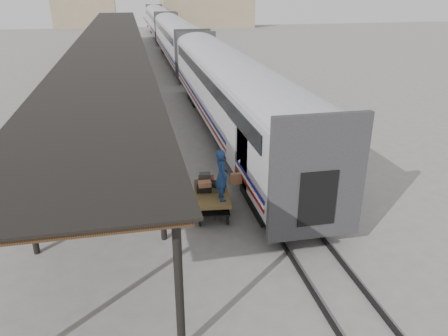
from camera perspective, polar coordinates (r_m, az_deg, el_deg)
The scene contains 11 objects.
ground at distance 17.07m, azimuth -3.83°, elevation -5.22°, with size 160.00×160.00×0.00m, color slate.
train at distance 49.30m, azimuth -6.13°, elevation 16.52°, with size 3.45×76.01×4.01m.
canopy at distance 39.17m, azimuth -14.57°, elevation 16.27°, with size 4.90×64.30×4.15m.
rails at distance 49.86m, azimuth -6.02°, elevation 13.54°, with size 1.54×150.00×0.12m.
building_far at distance 94.40m, azimuth -2.38°, elevation 20.38°, with size 18.00×10.00×8.00m, color tan.
building_left at distance 97.40m, azimuth -17.68°, elevation 18.89°, with size 12.00×8.00×6.00m, color tan.
baggage_cart at distance 16.43m, azimuth -1.62°, elevation -3.82°, with size 1.50×2.52×0.86m.
suitcase_stack at distance 16.54m, azimuth -1.97°, elevation -2.03°, with size 1.29×1.16×0.57m.
luggage_tug at distance 34.43m, azimuth -13.86°, elevation 9.65°, with size 1.15×1.51×1.19m.
porter at distance 15.40m, azimuth -0.31°, elevation -0.95°, with size 0.69×0.45×1.89m, color navy.
pedestrian at distance 32.70m, azimuth -11.73°, elevation 9.57°, with size 0.91×0.38×1.55m, color black.
Camera 1 is at (-2.02, -14.94, 8.02)m, focal length 35.00 mm.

